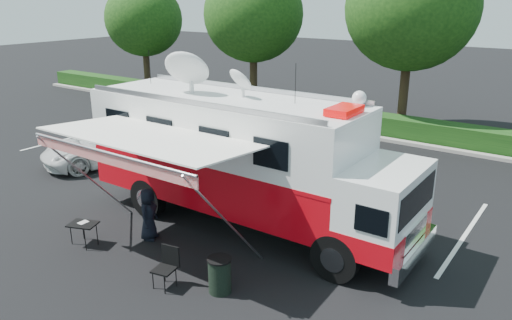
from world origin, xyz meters
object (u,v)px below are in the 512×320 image
(folding_table, at_px, (83,225))
(trash_bin, at_px, (220,275))
(white_suv, at_px, (109,162))
(command_truck, at_px, (243,158))

(folding_table, distance_m, trash_bin, 4.49)
(white_suv, height_order, folding_table, white_suv)
(white_suv, bearing_deg, folding_table, -23.18)
(command_truck, height_order, folding_table, command_truck)
(command_truck, relative_size, folding_table, 11.35)
(white_suv, bearing_deg, command_truck, 10.56)
(folding_table, bearing_deg, white_suv, 135.92)
(trash_bin, bearing_deg, folding_table, -175.30)
(command_truck, height_order, white_suv, command_truck)
(white_suv, bearing_deg, trash_bin, -4.77)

